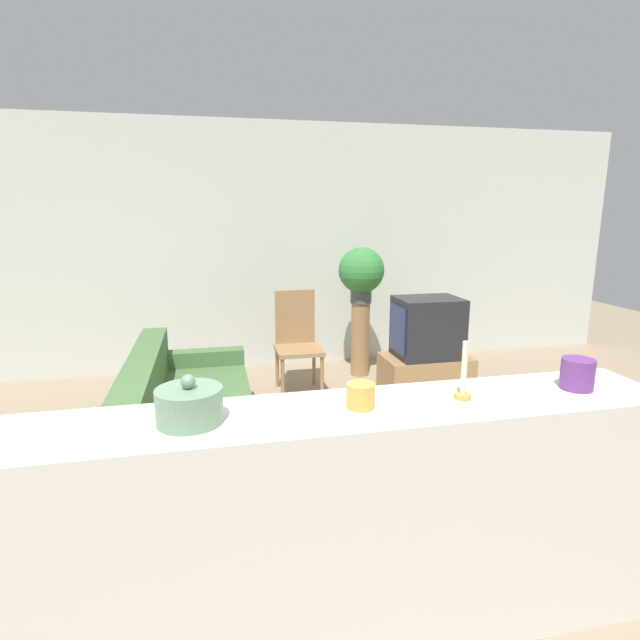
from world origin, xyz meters
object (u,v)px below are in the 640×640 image
at_px(couch, 187,422).
at_px(television, 427,327).
at_px(decorative_bowl, 189,405).
at_px(potted_plant, 361,272).
at_px(wooden_chair, 297,338).

relative_size(couch, television, 3.26).
bearing_deg(decorative_bowl, potted_plant, 63.24).
bearing_deg(potted_plant, decorative_bowl, -116.76).
bearing_deg(couch, television, 18.12).
distance_m(potted_plant, decorative_bowl, 3.66).
height_order(potted_plant, decorative_bowl, potted_plant).
bearing_deg(wooden_chair, potted_plant, 21.82).
height_order(couch, decorative_bowl, decorative_bowl).
relative_size(wooden_chair, decorative_bowl, 4.14).
bearing_deg(decorative_bowl, couch, 93.85).
relative_size(wooden_chair, potted_plant, 1.68).
distance_m(wooden_chair, decorative_bowl, 3.15).
bearing_deg(decorative_bowl, wooden_chair, 73.07).
distance_m(wooden_chair, potted_plant, 1.00).
bearing_deg(television, potted_plant, 115.89).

